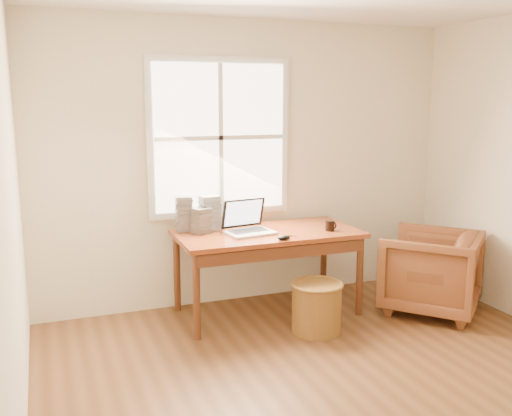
{
  "coord_description": "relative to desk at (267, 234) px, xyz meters",
  "views": [
    {
      "loc": [
        -1.83,
        -2.71,
        1.89
      ],
      "look_at": [
        -0.16,
        1.65,
        1.0
      ],
      "focal_mm": 40.0,
      "sensor_mm": 36.0,
      "label": 1
    }
  ],
  "objects": [
    {
      "name": "cd_stack_b",
      "position": [
        -0.56,
        0.14,
        0.13
      ],
      "size": [
        0.18,
        0.17,
        0.22
      ],
      "primitive_type": "cube",
      "rotation": [
        0.0,
        0.0,
        0.38
      ],
      "color": "#2A292F",
      "rests_on": "desk"
    },
    {
      "name": "armchair",
      "position": [
        1.39,
        -0.48,
        -0.36
      ],
      "size": [
        1.13,
        1.13,
        0.74
      ],
      "primitive_type": "imported",
      "rotation": [
        0.0,
        0.0,
        3.87
      ],
      "color": "brown",
      "rests_on": "room_shell"
    },
    {
      "name": "desk",
      "position": [
        0.0,
        0.0,
        0.0
      ],
      "size": [
        1.6,
        0.8,
        0.04
      ],
      "primitive_type": "cube",
      "color": "brown",
      "rests_on": "room_shell"
    },
    {
      "name": "cd_stack_c",
      "position": [
        -0.68,
        0.27,
        0.18
      ],
      "size": [
        0.15,
        0.14,
        0.31
      ],
      "primitive_type": "cube",
      "rotation": [
        0.0,
        0.0,
        -0.11
      ],
      "color": "#9D9CA9",
      "rests_on": "desk"
    },
    {
      "name": "cd_stack_d",
      "position": [
        -0.49,
        0.36,
        0.12
      ],
      "size": [
        0.19,
        0.19,
        0.19
      ],
      "primitive_type": "cube",
      "rotation": [
        0.0,
        0.0,
        -0.43
      ],
      "color": "silver",
      "rests_on": "desk"
    },
    {
      "name": "laptop",
      "position": [
        -0.18,
        -0.04,
        0.17
      ],
      "size": [
        0.45,
        0.47,
        0.3
      ],
      "primitive_type": null,
      "rotation": [
        0.0,
        0.0,
        0.15
      ],
      "color": "silver",
      "rests_on": "desk"
    },
    {
      "name": "mouse",
      "position": [
        0.01,
        -0.33,
        0.04
      ],
      "size": [
        0.12,
        0.09,
        0.04
      ],
      "primitive_type": "ellipsoid",
      "rotation": [
        0.0,
        0.0,
        0.15
      ],
      "color": "black",
      "rests_on": "desk"
    },
    {
      "name": "coffee_mug",
      "position": [
        0.52,
        -0.17,
        0.07
      ],
      "size": [
        0.09,
        0.09,
        0.09
      ],
      "primitive_type": "cylinder",
      "rotation": [
        0.0,
        0.0,
        0.07
      ],
      "color": "black",
      "rests_on": "desk"
    },
    {
      "name": "wicker_stool",
      "position": [
        0.22,
        -0.54,
        -0.53
      ],
      "size": [
        0.41,
        0.41,
        0.41
      ],
      "primitive_type": "cylinder",
      "rotation": [
        0.0,
        0.0,
        0.02
      ],
      "color": "brown",
      "rests_on": "room_shell"
    },
    {
      "name": "room_shell",
      "position": [
        -0.02,
        -1.64,
        0.59
      ],
      "size": [
        4.04,
        4.54,
        2.64
      ],
      "color": "brown",
      "rests_on": "ground"
    },
    {
      "name": "cd_stack_a",
      "position": [
        -0.46,
        0.22,
        0.18
      ],
      "size": [
        0.17,
        0.16,
        0.31
      ],
      "primitive_type": "cube",
      "rotation": [
        0.0,
        0.0,
        0.13
      ],
      "color": "#AAB1B5",
      "rests_on": "desk"
    }
  ]
}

